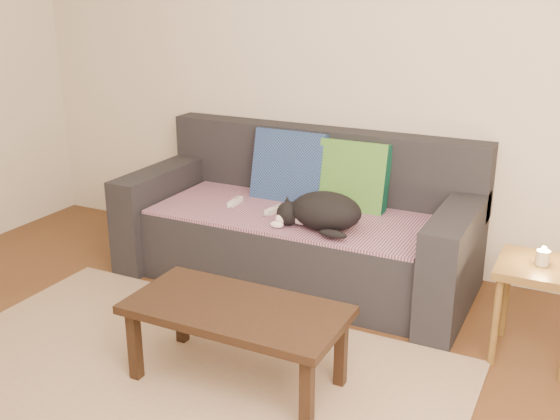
% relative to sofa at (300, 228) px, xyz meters
% --- Properties ---
extents(ground, '(4.50, 4.50, 0.00)m').
position_rel_sofa_xyz_m(ground, '(0.00, -1.57, -0.31)').
color(ground, brown).
rests_on(ground, ground).
extents(back_wall, '(4.50, 0.04, 2.60)m').
position_rel_sofa_xyz_m(back_wall, '(0.00, 0.43, 0.99)').
color(back_wall, beige).
rests_on(back_wall, ground).
extents(sofa, '(2.10, 0.94, 0.87)m').
position_rel_sofa_xyz_m(sofa, '(0.00, 0.00, 0.00)').
color(sofa, '#232328').
rests_on(sofa, ground).
extents(throw_blanket, '(1.66, 0.74, 0.02)m').
position_rel_sofa_xyz_m(throw_blanket, '(0.00, -0.09, 0.12)').
color(throw_blanket, '#412545').
rests_on(throw_blanket, sofa).
extents(cushion_navy, '(0.47, 0.22, 0.48)m').
position_rel_sofa_xyz_m(cushion_navy, '(-0.15, 0.17, 0.32)').
color(cushion_navy, '#12214E').
rests_on(cushion_navy, throw_blanket).
extents(cushion_green, '(0.42, 0.19, 0.43)m').
position_rel_sofa_xyz_m(cushion_green, '(0.27, 0.17, 0.32)').
color(cushion_green, '#0A4533').
rests_on(cushion_green, throw_blanket).
extents(cat, '(0.54, 0.43, 0.21)m').
position_rel_sofa_xyz_m(cat, '(0.26, -0.27, 0.23)').
color(cat, black).
rests_on(cat, throw_blanket).
extents(wii_remote_a, '(0.04, 0.15, 0.03)m').
position_rel_sofa_xyz_m(wii_remote_a, '(-0.39, -0.11, 0.15)').
color(wii_remote_a, white).
rests_on(wii_remote_a, throw_blanket).
extents(wii_remote_b, '(0.06, 0.15, 0.03)m').
position_rel_sofa_xyz_m(wii_remote_b, '(-0.11, -0.14, 0.15)').
color(wii_remote_b, white).
rests_on(wii_remote_b, throw_blanket).
extents(side_table, '(0.39, 0.39, 0.49)m').
position_rel_sofa_xyz_m(side_table, '(1.40, -0.37, 0.09)').
color(side_table, brown).
rests_on(side_table, ground).
extents(candle, '(0.06, 0.06, 0.09)m').
position_rel_sofa_xyz_m(candle, '(1.40, -0.37, 0.22)').
color(candle, beige).
rests_on(candle, side_table).
extents(rug, '(2.50, 1.80, 0.01)m').
position_rel_sofa_xyz_m(rug, '(0.00, -1.42, -0.30)').
color(rug, tan).
rests_on(rug, ground).
extents(coffee_table, '(0.97, 0.48, 0.39)m').
position_rel_sofa_xyz_m(coffee_table, '(0.24, -1.19, 0.03)').
color(coffee_table, black).
rests_on(coffee_table, rug).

